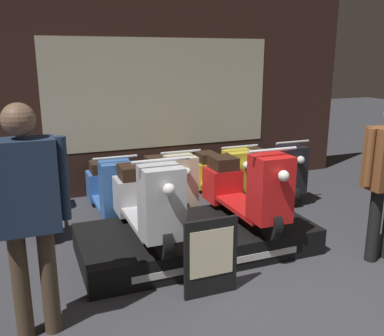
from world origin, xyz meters
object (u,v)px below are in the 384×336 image
scooter_backrow_2 (168,182)px  scooter_backrow_4 (271,171)px  scooter_display_right (245,188)px  person_left_browsing (27,203)px  scooter_display_left (146,201)px  scooter_backrow_0 (43,196)px  scooter_backrow_1 (109,189)px  scooter_backrow_3 (222,176)px  price_sign_board (211,257)px

scooter_backrow_2 → scooter_backrow_4: bearing=0.0°
scooter_display_right → person_left_browsing: size_ratio=0.87×
scooter_display_left → scooter_backrow_0: bearing=123.2°
scooter_backrow_0 → scooter_backrow_1: (0.85, 0.00, 0.00)m
scooter_display_left → scooter_backrow_3: 2.18m
scooter_backrow_0 → scooter_backrow_1: same height
scooter_backrow_2 → scooter_backrow_3: bearing=0.0°
scooter_display_right → scooter_backrow_4: bearing=49.1°
scooter_display_right → scooter_backrow_2: size_ratio=1.00×
scooter_display_right → scooter_backrow_1: bearing=130.8°
person_left_browsing → scooter_display_left: bearing=37.7°
scooter_display_right → scooter_backrow_2: bearing=106.0°
scooter_display_left → person_left_browsing: person_left_browsing is taller
scooter_backrow_1 → price_sign_board: 2.39m
scooter_backrow_2 → price_sign_board: size_ratio=2.13×
scooter_backrow_1 → scooter_display_left: bearing=-85.6°
scooter_backrow_0 → price_sign_board: bearing=-60.8°
scooter_backrow_4 → scooter_display_left: bearing=-148.8°
scooter_display_left → scooter_backrow_3: bearing=42.9°
scooter_backrow_4 → person_left_browsing: bearing=-146.6°
scooter_backrow_3 → scooter_backrow_2: bearing=180.0°
scooter_backrow_3 → scooter_backrow_4: 0.85m
scooter_backrow_0 → scooter_backrow_4: size_ratio=1.00×
scooter_display_right → scooter_backrow_1: (-1.27, 1.47, -0.29)m
scooter_display_right → scooter_backrow_4: scooter_display_right is taller
scooter_display_right → scooter_backrow_3: (0.42, 1.47, -0.29)m
scooter_display_right → price_sign_board: (-0.81, -0.87, -0.30)m
scooter_backrow_0 → scooter_backrow_3: bearing=0.0°
scooter_backrow_2 → scooter_backrow_4: size_ratio=1.00×
scooter_display_left → scooter_backrow_2: 1.67m
scooter_display_left → scooter_backrow_2: (0.73, 1.47, -0.29)m
person_left_browsing → price_sign_board: person_left_browsing is taller
scooter_display_left → scooter_display_right: bearing=0.0°
price_sign_board → scooter_backrow_3: bearing=62.2°
scooter_backrow_0 → person_left_browsing: 2.46m
scooter_backrow_0 → scooter_backrow_4: same height
scooter_backrow_0 → scooter_backrow_3: size_ratio=1.00×
scooter_display_left → scooter_backrow_1: (-0.11, 1.47, -0.29)m
scooter_display_right → scooter_backrow_1: scooter_display_right is taller
scooter_backrow_2 → scooter_backrow_3: size_ratio=1.00×
scooter_display_left → scooter_display_right: (1.16, 0.00, 0.00)m
person_left_browsing → scooter_backrow_3: bearing=40.8°
scooter_display_left → price_sign_board: bearing=-68.4°
scooter_backrow_2 → person_left_browsing: size_ratio=0.87×
scooter_backrow_0 → scooter_backrow_3: 2.54m
scooter_backrow_1 → person_left_browsing: size_ratio=0.87×
scooter_backrow_4 → scooter_backrow_1: bearing=180.0°
scooter_backrow_3 → person_left_browsing: size_ratio=0.87×
scooter_display_right → person_left_browsing: 2.49m
scooter_backrow_1 → scooter_backrow_3: bearing=0.0°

